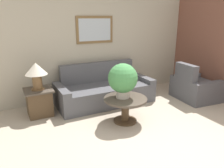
# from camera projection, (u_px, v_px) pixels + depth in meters

# --- Properties ---
(ground_plane) EXTENTS (20.00, 20.00, 0.00)m
(ground_plane) POSITION_uv_depth(u_px,v_px,m) (181.00, 147.00, 3.40)
(ground_plane) COLOR tan
(wall_back) EXTENTS (6.82, 0.09, 2.60)m
(wall_back) POSITION_uv_depth(u_px,v_px,m) (102.00, 44.00, 5.45)
(wall_back) COLOR #B2A893
(wall_back) RESTS_ON ground_plane
(wall_right) EXTENTS (0.06, 4.84, 2.60)m
(wall_right) POSITION_uv_depth(u_px,v_px,m) (219.00, 45.00, 5.29)
(wall_right) COLOR brown
(wall_right) RESTS_ON ground_plane
(couch_main) EXTENTS (2.23, 0.97, 0.90)m
(couch_main) POSITION_uv_depth(u_px,v_px,m) (104.00, 91.00, 5.16)
(couch_main) COLOR #4C4C51
(couch_main) RESTS_ON ground_plane
(armchair) EXTENTS (0.94, 1.06, 0.90)m
(armchair) POSITION_uv_depth(u_px,v_px,m) (195.00, 88.00, 5.35)
(armchair) COLOR #4C4C51
(armchair) RESTS_ON ground_plane
(coffee_table) EXTENTS (0.82, 0.82, 0.48)m
(coffee_table) POSITION_uv_depth(u_px,v_px,m) (125.00, 105.00, 4.16)
(coffee_table) COLOR #4C3823
(coffee_table) RESTS_ON ground_plane
(side_table) EXTENTS (0.55, 0.55, 0.55)m
(side_table) POSITION_uv_depth(u_px,v_px,m) (39.00, 102.00, 4.47)
(side_table) COLOR #4C3823
(side_table) RESTS_ON ground_plane
(table_lamp) EXTENTS (0.43, 0.43, 0.54)m
(table_lamp) POSITION_uv_depth(u_px,v_px,m) (36.00, 72.00, 4.29)
(table_lamp) COLOR brown
(table_lamp) RESTS_ON side_table
(potted_plant_on_table) EXTENTS (0.55, 0.55, 0.66)m
(potted_plant_on_table) POSITION_uv_depth(u_px,v_px,m) (123.00, 79.00, 4.05)
(potted_plant_on_table) COLOR beige
(potted_plant_on_table) RESTS_ON coffee_table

